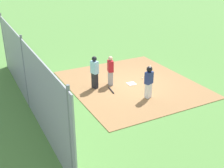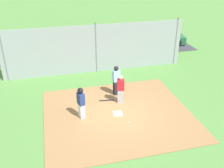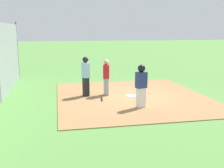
% 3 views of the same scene
% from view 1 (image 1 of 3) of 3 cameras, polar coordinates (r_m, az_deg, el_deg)
% --- Properties ---
extents(ground_plane, '(140.00, 140.00, 0.00)m').
position_cam_1_polar(ground_plane, '(15.53, 3.86, -0.05)').
color(ground_plane, '#51843D').
extents(dirt_infield, '(7.20, 6.40, 0.03)m').
position_cam_1_polar(dirt_infield, '(15.52, 3.86, -0.00)').
color(dirt_infield, olive).
rests_on(dirt_infield, ground_plane).
extents(home_plate, '(0.46, 0.46, 0.02)m').
position_cam_1_polar(home_plate, '(15.51, 3.87, 0.08)').
color(home_plate, white).
rests_on(home_plate, dirt_infield).
extents(catcher, '(0.43, 0.34, 1.59)m').
position_cam_1_polar(catcher, '(15.07, -0.31, 2.75)').
color(catcher, '#9E9EA3').
rests_on(catcher, dirt_infield).
extents(umpire, '(0.43, 0.35, 1.72)m').
position_cam_1_polar(umpire, '(14.67, -3.48, 2.46)').
color(umpire, black).
rests_on(umpire, dirt_infield).
extents(runner, '(0.36, 0.44, 1.61)m').
position_cam_1_polar(runner, '(13.72, 7.31, 0.77)').
color(runner, silver).
rests_on(runner, dirt_infield).
extents(baseball_bat, '(0.80, 0.17, 0.06)m').
position_cam_1_polar(baseball_bat, '(14.68, -0.19, -1.21)').
color(baseball_bat, black).
rests_on(baseball_bat, dirt_infield).
extents(baseball, '(0.07, 0.07, 0.07)m').
position_cam_1_polar(baseball, '(16.18, 6.01, 1.15)').
color(baseball, white).
rests_on(baseball, dirt_infield).
extents(backstop_fence, '(12.00, 0.10, 3.35)m').
position_cam_1_polar(backstop_fence, '(13.09, -16.74, 1.86)').
color(backstop_fence, '#93999E').
rests_on(backstop_fence, ground_plane).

